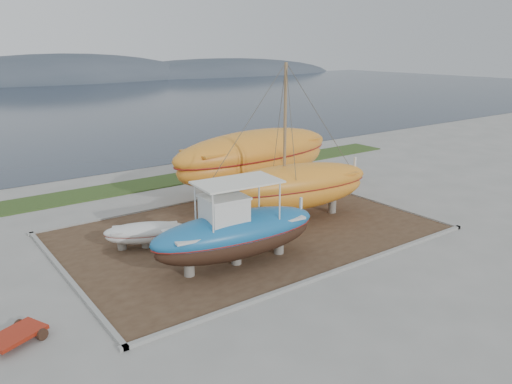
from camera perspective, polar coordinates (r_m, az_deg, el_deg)
ground at (r=22.80m, az=4.99°, el=-7.48°), size 140.00×140.00×0.00m
dirt_patch at (r=25.68m, az=-0.89°, el=-4.52°), size 18.00×12.00×0.06m
curb_frame at (r=25.67m, az=-0.89°, el=-4.42°), size 18.60×12.60×0.15m
grass_strip at (r=35.24m, az=-11.78°, el=1.01°), size 44.00×3.00×0.08m
sea at (r=87.17m, az=-27.21°, el=8.63°), size 260.00×100.00×0.04m
blue_caique at (r=21.29m, az=-2.31°, el=-3.63°), size 7.90×3.07×3.72m
white_dinghy at (r=24.05m, az=-12.48°, el=-4.88°), size 4.08×2.82×1.15m
orange_sailboat at (r=26.26m, az=4.20°, el=5.46°), size 9.66×4.32×8.35m
orange_bare_hull at (r=31.61m, az=-0.09°, el=3.32°), size 12.28×4.57×3.94m
red_trailer at (r=18.41m, az=-25.70°, el=-14.79°), size 2.86×2.22×0.36m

